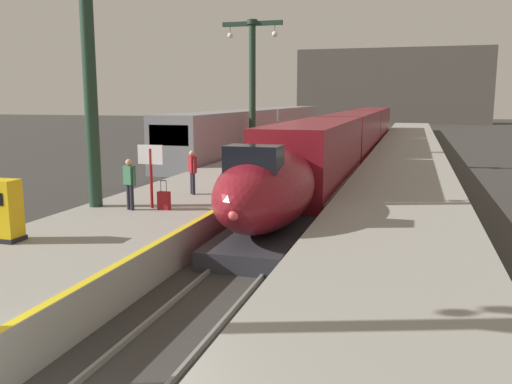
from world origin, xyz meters
The scene contains 18 objects.
platform_left centered at (-4.05, 24.75, 0.53)m, with size 4.80×110.00×1.05m, color gray.
platform_right centered at (4.05, 24.75, 0.53)m, with size 4.80×110.00×1.05m, color gray.
platform_left_safety_stripe centered at (-1.77, 24.75, 1.05)m, with size 0.20×107.80×0.01m, color yellow.
rail_main_left centered at (-0.75, 27.50, 0.06)m, with size 0.08×110.00×0.12m, color slate.
rail_main_right centered at (0.75, 27.50, 0.06)m, with size 0.08×110.00×0.12m, color slate.
rail_secondary_left centered at (-8.85, 27.50, 0.06)m, with size 0.08×110.00×0.12m, color slate.
rail_secondary_right centered at (-7.35, 27.50, 0.06)m, with size 0.08×110.00×0.12m, color slate.
highspeed_train_main centered at (0.00, 35.56, 1.96)m, with size 2.92×56.90×3.60m.
regional_train_adjacent centered at (-8.10, 39.37, 2.13)m, with size 2.85×36.60×3.80m.
station_column_mid centered at (-5.90, 10.70, 6.55)m, with size 4.00×0.68×9.13m.
station_column_far centered at (-5.90, 29.48, 6.28)m, with size 4.00×0.68×8.63m.
passenger_near_edge centered at (-4.46, 10.48, 2.04)m, with size 0.54×0.35×1.69m.
passenger_mid_platform centered at (-3.64, 13.80, 2.04)m, with size 0.42×0.44×1.69m.
passenger_far_waiting centered at (-2.43, 15.75, 2.04)m, with size 0.30×0.56×1.69m.
rolling_suitcase centered at (-3.42, 10.83, 1.35)m, with size 0.40×0.22×0.98m.
ticket_machine_yellow centered at (-5.55, 6.03, 1.79)m, with size 0.76×0.62×1.60m.
departure_info_board centered at (-3.93, 10.97, 2.56)m, with size 0.90×0.10×2.12m.
terminus_back_wall centered at (0.00, 102.00, 7.00)m, with size 36.00×2.00×14.00m, color #4C4742.
Camera 1 is at (4.41, -5.27, 4.68)m, focal length 38.15 mm.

